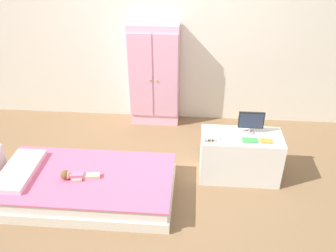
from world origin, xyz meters
name	(u,v)px	position (x,y,z in m)	size (l,w,h in m)	color
ground_plane	(151,186)	(0.00, 0.00, -0.01)	(10.00, 10.00, 0.02)	brown
back_wall	(163,22)	(0.00, 1.57, 1.35)	(6.40, 0.05, 2.70)	silver
bed	(87,186)	(-0.63, -0.20, 0.13)	(1.78, 0.94, 0.25)	silver
pillow	(20,170)	(-1.32, -0.20, 0.28)	(0.32, 0.68, 0.06)	silver
doll	(73,175)	(-0.75, -0.24, 0.29)	(0.39, 0.15, 0.10)	#D6668E
wardrobe	(154,76)	(-0.10, 1.40, 0.69)	(0.65, 0.29, 1.38)	#EFADCC
tv_stand	(240,156)	(0.96, 0.26, 0.26)	(0.86, 0.42, 0.53)	silver
tv_monitor	(251,121)	(1.04, 0.33, 0.67)	(0.27, 0.10, 0.25)	#99999E
rocking_horse_toy	(210,137)	(0.61, 0.12, 0.58)	(0.09, 0.04, 0.11)	#8E6642
book_green	(250,140)	(1.02, 0.16, 0.54)	(0.15, 0.08, 0.02)	#429E51
book_orange	(266,141)	(1.19, 0.16, 0.54)	(0.12, 0.08, 0.02)	orange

